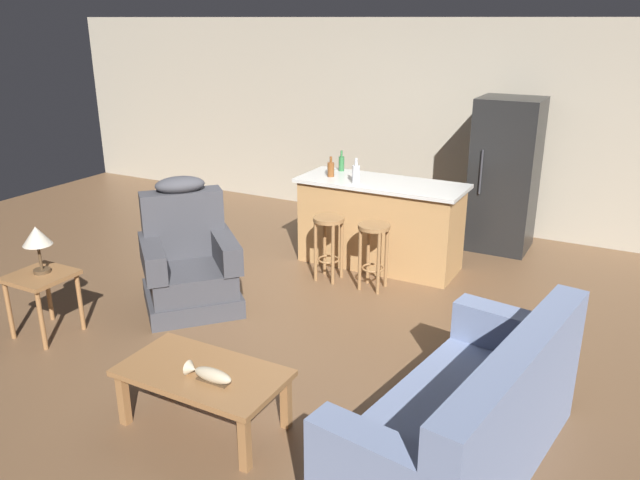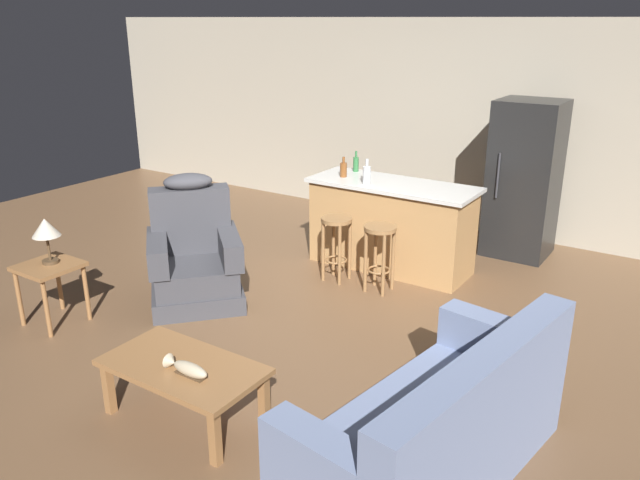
% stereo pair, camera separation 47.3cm
% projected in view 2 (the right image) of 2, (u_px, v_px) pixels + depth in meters
% --- Properties ---
extents(ground_plane, '(12.00, 12.00, 0.00)m').
position_uv_depth(ground_plane, '(323.00, 312.00, 5.82)').
color(ground_plane, brown).
extents(back_wall, '(12.00, 0.05, 2.60)m').
position_uv_depth(back_wall, '(458.00, 127.00, 7.84)').
color(back_wall, '#A89E89').
rests_on(back_wall, ground_plane).
extents(coffee_table, '(1.10, 0.60, 0.42)m').
position_uv_depth(coffee_table, '(183.00, 371.00, 4.16)').
color(coffee_table, olive).
rests_on(coffee_table, ground_plane).
extents(fish_figurine, '(0.34, 0.10, 0.10)m').
position_uv_depth(fish_figurine, '(187.00, 368.00, 4.01)').
color(fish_figurine, '#4C3823').
rests_on(fish_figurine, coffee_table).
extents(couch, '(1.12, 2.01, 0.94)m').
position_uv_depth(couch, '(438.00, 430.00, 3.61)').
color(couch, '#707FA3').
rests_on(couch, ground_plane).
extents(recliner_near_lamp, '(1.19, 1.19, 1.20)m').
position_uv_depth(recliner_near_lamp, '(194.00, 258.00, 5.97)').
color(recliner_near_lamp, '#3D3D42').
rests_on(recliner_near_lamp, ground_plane).
extents(end_table, '(0.48, 0.48, 0.56)m').
position_uv_depth(end_table, '(50.00, 275.00, 5.48)').
color(end_table, olive).
rests_on(end_table, ground_plane).
extents(table_lamp, '(0.24, 0.24, 0.41)m').
position_uv_depth(table_lamp, '(46.00, 230.00, 5.37)').
color(table_lamp, '#4C3823').
rests_on(table_lamp, end_table).
extents(kitchen_island, '(1.80, 0.70, 0.95)m').
position_uv_depth(kitchen_island, '(391.00, 225.00, 6.73)').
color(kitchen_island, '#AD7F4C').
rests_on(kitchen_island, ground_plane).
extents(bar_stool_left, '(0.32, 0.32, 0.68)m').
position_uv_depth(bar_stool_left, '(337.00, 237.00, 6.39)').
color(bar_stool_left, olive).
rests_on(bar_stool_left, ground_plane).
extents(bar_stool_right, '(0.32, 0.32, 0.68)m').
position_uv_depth(bar_stool_right, '(380.00, 246.00, 6.13)').
color(bar_stool_right, olive).
rests_on(bar_stool_right, ground_plane).
extents(refrigerator, '(0.70, 0.69, 1.76)m').
position_uv_depth(refrigerator, '(524.00, 179.00, 7.00)').
color(refrigerator, black).
rests_on(refrigerator, ground_plane).
extents(bottle_tall_green, '(0.06, 0.06, 0.23)m').
position_uv_depth(bottle_tall_green, '(356.00, 164.00, 7.03)').
color(bottle_tall_green, '#2D6B38').
rests_on(bottle_tall_green, kitchen_island).
extents(bottle_short_amber, '(0.07, 0.07, 0.22)m').
position_uv_depth(bottle_short_amber, '(344.00, 169.00, 6.79)').
color(bottle_short_amber, brown).
rests_on(bottle_short_amber, kitchen_island).
extents(bottle_wine_dark, '(0.08, 0.08, 0.27)m').
position_uv_depth(bottle_wine_dark, '(367.00, 175.00, 6.48)').
color(bottle_wine_dark, silver).
rests_on(bottle_wine_dark, kitchen_island).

